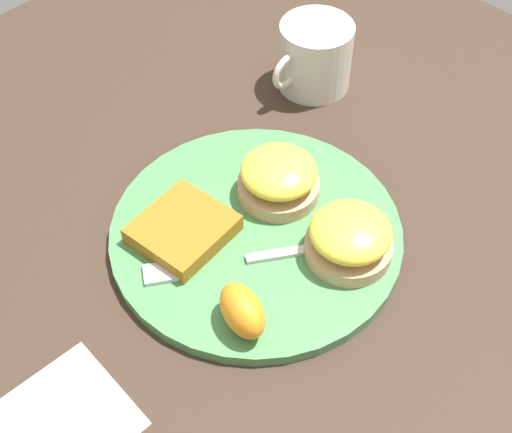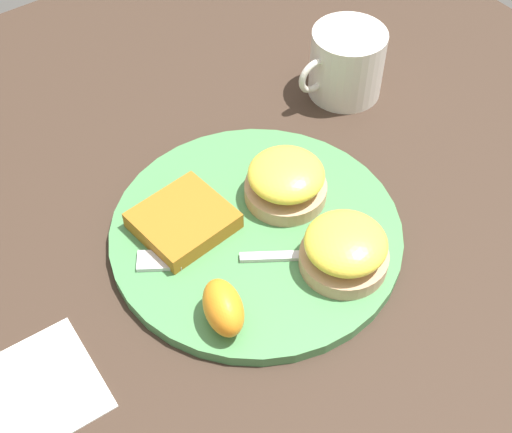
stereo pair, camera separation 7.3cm
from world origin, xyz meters
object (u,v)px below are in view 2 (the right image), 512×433
at_px(sandwich_benedict_right, 286,181).
at_px(hashbrown_patty, 183,221).
at_px(sandwich_benedict_left, 345,249).
at_px(orange_wedge, 223,308).
at_px(cup, 346,63).
at_px(fork, 231,258).

height_order(sandwich_benedict_right, hashbrown_patty, sandwich_benedict_right).
height_order(sandwich_benedict_left, orange_wedge, sandwich_benedict_left).
distance_m(hashbrown_patty, cup, 0.30).
bearing_deg(sandwich_benedict_left, fork, -38.86).
bearing_deg(orange_wedge, sandwich_benedict_left, 173.47).
height_order(sandwich_benedict_left, fork, sandwich_benedict_left).
distance_m(sandwich_benedict_left, cup, 0.29).
bearing_deg(orange_wedge, hashbrown_patty, -104.55).
xyz_separation_m(sandwich_benedict_right, fork, (0.10, 0.04, -0.02)).
distance_m(orange_wedge, cup, 0.38).
bearing_deg(sandwich_benedict_right, sandwich_benedict_left, 84.97).
bearing_deg(sandwich_benedict_right, orange_wedge, 32.55).
distance_m(sandwich_benedict_right, fork, 0.11).
xyz_separation_m(sandwich_benedict_right, hashbrown_patty, (0.11, -0.03, -0.01)).
height_order(hashbrown_patty, cup, cup).
bearing_deg(hashbrown_patty, orange_wedge, 75.45).
relative_size(hashbrown_patty, cup, 0.76).
bearing_deg(orange_wedge, cup, -147.97).
bearing_deg(sandwich_benedict_left, sandwich_benedict_right, -95.03).
bearing_deg(sandwich_benedict_left, cup, -130.89).
bearing_deg(hashbrown_patty, cup, -164.32).
bearing_deg(orange_wedge, fork, -129.96).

